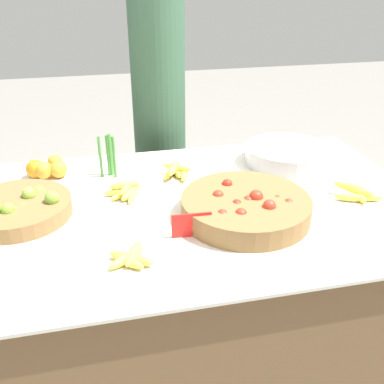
{
  "coord_description": "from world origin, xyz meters",
  "views": [
    {
      "loc": [
        -0.33,
        -1.46,
        1.61
      ],
      "look_at": [
        0.0,
        0.0,
        0.85
      ],
      "focal_mm": 42.0,
      "sensor_mm": 36.0,
      "label": 1
    }
  ],
  "objects_px": {
    "metal_bowl": "(287,155)",
    "vendor_person": "(160,127)",
    "tomato_basket": "(246,207)",
    "price_sign": "(192,225)",
    "lime_bowl": "(17,208)"
  },
  "relations": [
    {
      "from": "metal_bowl",
      "to": "vendor_person",
      "type": "bearing_deg",
      "value": 130.37
    },
    {
      "from": "tomato_basket",
      "to": "price_sign",
      "type": "height_order",
      "value": "tomato_basket"
    },
    {
      "from": "tomato_basket",
      "to": "price_sign",
      "type": "xyz_separation_m",
      "value": [
        -0.22,
        -0.08,
        0.0
      ]
    },
    {
      "from": "lime_bowl",
      "to": "tomato_basket",
      "type": "relative_size",
      "value": 0.83
    },
    {
      "from": "tomato_basket",
      "to": "price_sign",
      "type": "relative_size",
      "value": 3.44
    },
    {
      "from": "metal_bowl",
      "to": "price_sign",
      "type": "bearing_deg",
      "value": -137.78
    },
    {
      "from": "tomato_basket",
      "to": "metal_bowl",
      "type": "relative_size",
      "value": 1.23
    },
    {
      "from": "lime_bowl",
      "to": "metal_bowl",
      "type": "distance_m",
      "value": 1.16
    },
    {
      "from": "price_sign",
      "to": "vendor_person",
      "type": "height_order",
      "value": "vendor_person"
    },
    {
      "from": "lime_bowl",
      "to": "tomato_basket",
      "type": "xyz_separation_m",
      "value": [
        0.79,
        -0.18,
        0.01
      ]
    },
    {
      "from": "vendor_person",
      "to": "lime_bowl",
      "type": "bearing_deg",
      "value": -128.32
    },
    {
      "from": "metal_bowl",
      "to": "price_sign",
      "type": "xyz_separation_m",
      "value": [
        -0.55,
        -0.5,
        0.0
      ]
    },
    {
      "from": "metal_bowl",
      "to": "price_sign",
      "type": "height_order",
      "value": "price_sign"
    },
    {
      "from": "lime_bowl",
      "to": "metal_bowl",
      "type": "bearing_deg",
      "value": 11.76
    },
    {
      "from": "lime_bowl",
      "to": "metal_bowl",
      "type": "height_order",
      "value": "lime_bowl"
    }
  ]
}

